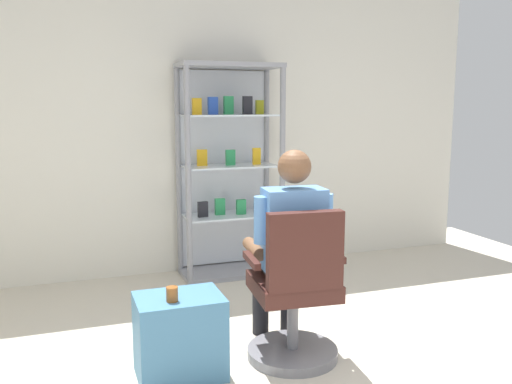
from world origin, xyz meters
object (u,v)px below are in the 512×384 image
at_px(storage_crate, 180,336).
at_px(tea_glass, 172,294).
at_px(display_cabinet_main, 228,169).
at_px(office_chair, 296,299).
at_px(seated_shopkeeper, 288,241).

bearing_deg(storage_crate, tea_glass, -127.77).
height_order(display_cabinet_main, tea_glass, display_cabinet_main).
distance_m(display_cabinet_main, tea_glass, 2.12).
bearing_deg(office_chair, storage_crate, 175.24).
xyz_separation_m(seated_shopkeeper, tea_glass, (-0.76, -0.17, -0.19)).
bearing_deg(seated_shopkeeper, storage_crate, -171.64).
height_order(storage_crate, tea_glass, tea_glass).
distance_m(office_chair, tea_glass, 0.76).
relative_size(display_cabinet_main, seated_shopkeeper, 1.47).
xyz_separation_m(office_chair, storage_crate, (-0.70, 0.06, -0.15)).
bearing_deg(display_cabinet_main, tea_glass, -115.28).
xyz_separation_m(display_cabinet_main, storage_crate, (-0.84, -1.81, -0.73)).
xyz_separation_m(display_cabinet_main, seated_shopkeeper, (-0.12, -1.71, -0.26)).
bearing_deg(display_cabinet_main, office_chair, -94.25).
distance_m(seated_shopkeeper, tea_glass, 0.80).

